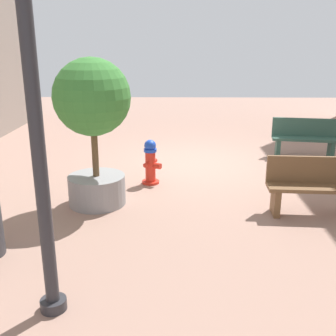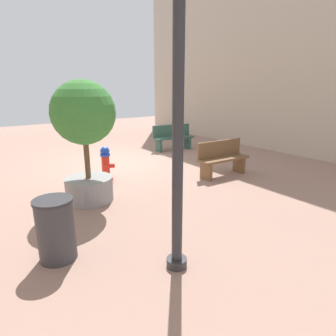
# 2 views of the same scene
# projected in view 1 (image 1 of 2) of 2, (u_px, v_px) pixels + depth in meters

# --- Properties ---
(ground_plane) EXTENTS (23.40, 23.40, 0.00)m
(ground_plane) POSITION_uv_depth(u_px,v_px,m) (195.00, 163.00, 9.51)
(ground_plane) COLOR #9E7A6B
(fire_hydrant) EXTENTS (0.41, 0.42, 0.90)m
(fire_hydrant) POSITION_uv_depth(u_px,v_px,m) (151.00, 162.00, 8.05)
(fire_hydrant) COLOR red
(fire_hydrant) RESTS_ON ground_plane
(bench_near) EXTENTS (1.61, 0.67, 0.95)m
(bench_near) POSITION_uv_depth(u_px,v_px,m) (305.00, 138.00, 9.87)
(bench_near) COLOR #33594C
(bench_near) RESTS_ON ground_plane
(bench_far) EXTENTS (1.53, 0.52, 0.95)m
(bench_far) POSITION_uv_depth(u_px,v_px,m) (314.00, 186.00, 6.61)
(bench_far) COLOR brown
(bench_far) RESTS_ON ground_plane
(planter_tree) EXTENTS (1.28, 1.28, 2.51)m
(planter_tree) POSITION_uv_depth(u_px,v_px,m) (93.00, 116.00, 6.70)
(planter_tree) COLOR gray
(planter_tree) RESTS_ON ground_plane
(street_lamp) EXTENTS (0.36, 0.36, 3.74)m
(street_lamp) POSITION_uv_depth(u_px,v_px,m) (32.00, 89.00, 3.64)
(street_lamp) COLOR #2D2D33
(street_lamp) RESTS_ON ground_plane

